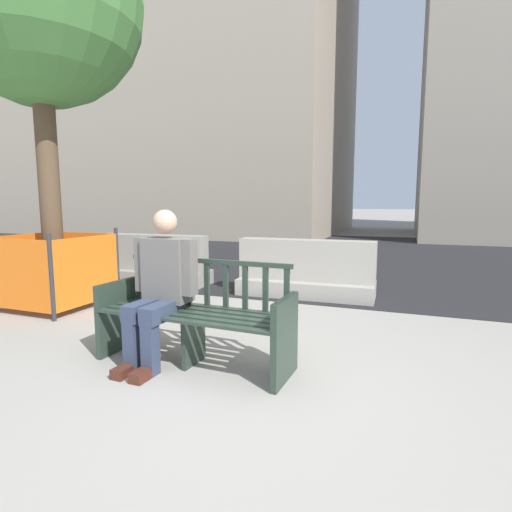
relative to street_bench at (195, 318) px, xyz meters
name	(u,v)px	position (x,y,z in m)	size (l,w,h in m)	color
ground_plane	(234,394)	(0.54, -0.40, -0.40)	(200.00, 200.00, 0.00)	gray
street_asphalt	(362,253)	(0.54, 8.30, -0.39)	(120.00, 12.00, 0.01)	black
street_bench	(195,318)	(0.00, 0.00, 0.00)	(1.71, 0.59, 0.88)	#28382D
seated_person	(161,283)	(-0.30, -0.05, 0.29)	(0.58, 0.73, 1.31)	#66605B
jersey_barrier_centre	(306,273)	(0.28, 2.81, -0.06)	(2.02, 0.74, 0.84)	#9E998E
jersey_barrier_left	(152,264)	(-2.42, 2.80, -0.06)	(2.03, 0.76, 0.84)	gray
street_tree	(37,1)	(-2.72, 1.06, 3.43)	(2.55, 2.55, 5.13)	brown
construction_fence	(55,268)	(-2.72, 1.06, 0.12)	(1.17, 1.17, 1.03)	#2D2D33
building_centre_left	(186,16)	(-8.94, 15.40, 10.09)	(15.23, 10.47, 20.96)	tan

